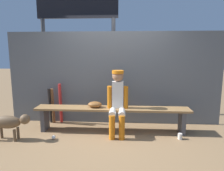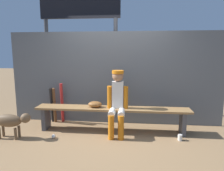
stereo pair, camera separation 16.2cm
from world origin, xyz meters
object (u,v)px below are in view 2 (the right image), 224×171
Objects in this scene: player_seated at (117,100)px; baseball_glove at (95,104)px; bat_aluminum_black at (52,105)px; dugout_bench at (112,112)px; cup_on_ground at (180,137)px; cup_on_bench at (110,104)px; dog at (11,121)px; bat_aluminum_red at (62,103)px; baseball at (54,136)px; scoreboard at (82,16)px; bat_wood_dark at (54,105)px.

player_seated is 4.45× the size of baseball_glove.
bat_aluminum_black reaches higher than baseball_glove.
dugout_bench is 0.33m from player_seated.
cup_on_ground is (1.17, -0.19, -0.63)m from player_seated.
baseball_glove is 2.55× the size of cup_on_bench.
player_seated is at bearing 11.95° from dog.
bat_aluminum_red reaches higher than bat_aluminum_black.
bat_aluminum_black reaches higher than dugout_bench.
bat_aluminum_black is at bearing 65.57° from dog.
player_seated is 1.43m from bat_aluminum_red.
baseball_glove is 3.78× the size of baseball.
dog is (-0.77, -0.07, 0.30)m from baseball.
dog is (-1.48, -0.52, -0.22)m from baseball_glove.
bat_aluminum_black is at bearing 161.85° from player_seated.
baseball_glove is 2.40m from scoreboard.
player_seated is 1.52× the size of bat_aluminum_black.
bat_wood_dark is at bearing 161.21° from player_seated.
cup_on_ground is at bearing -9.34° from player_seated.
scoreboard is 4.20× the size of dog.
bat_aluminum_black is 7.46× the size of cup_on_ground.
cup_on_ground is at bearing 3.60° from baseball.
player_seated reaches higher than cup_on_bench.
cup_on_ground is at bearing -14.41° from bat_aluminum_black.
dugout_bench is at bearing 23.16° from baseball.
bat_aluminum_black is 7.46× the size of cup_on_bench.
cup_on_bench is at bearing 165.16° from cup_on_ground.
bat_wood_dark is at bearing 165.31° from cup_on_ground.
player_seated is (0.11, -0.11, 0.29)m from dugout_bench.
dugout_bench is 3.75× the size of bat_aluminum_black.
bat_wood_dark is (-1.35, 0.38, 0.01)m from dugout_bench.
dog is (-0.48, -0.91, -0.07)m from bat_wood_dark.
bat_wood_dark reaches higher than dugout_bench.
bat_aluminum_red is 1.10× the size of bat_aluminum_black.
dugout_bench is at bearing -55.79° from scoreboard.
baseball is at bearing -153.87° from cup_on_bench.
player_seated is 2.01m from dog.
cup_on_ground reaches higher than baseball.
bat_aluminum_black reaches higher than bat_wood_dark.
bat_aluminum_black reaches higher than dog.
cup_on_ground is (1.62, -0.30, -0.50)m from baseball_glove.
cup_on_ground is (2.63, -0.69, -0.35)m from bat_wood_dark.
scoreboard reaches higher than cup_on_ground.
baseball is at bearing -156.84° from dugout_bench.
baseball is (0.13, -0.89, -0.42)m from bat_aluminum_red.
baseball_glove is 0.31× the size of bat_aluminum_red.
scoreboard is at bearing 124.21° from dugout_bench.
bat_aluminum_black is 0.98m from baseball.
baseball_glove reaches higher than cup_on_ground.
dugout_bench is 0.38m from baseball_glove.
dugout_bench is 1.36m from cup_on_ground.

